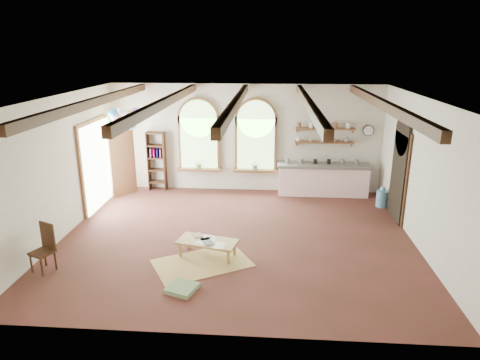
# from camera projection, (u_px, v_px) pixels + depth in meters

# --- Properties ---
(floor) EXTENTS (8.00, 8.00, 0.00)m
(floor) POSITION_uv_depth(u_px,v_px,m) (237.00, 238.00, 9.88)
(floor) COLOR #542622
(floor) RESTS_ON ground
(ceiling_beams) EXTENTS (6.20, 6.80, 0.18)m
(ceiling_beams) POSITION_uv_depth(u_px,v_px,m) (236.00, 103.00, 8.95)
(ceiling_beams) COLOR #3B2412
(ceiling_beams) RESTS_ON ceiling
(window_left) EXTENTS (1.30, 0.28, 2.20)m
(window_left) POSITION_uv_depth(u_px,v_px,m) (199.00, 137.00, 12.75)
(window_left) COLOR brown
(window_left) RESTS_ON floor
(window_right) EXTENTS (1.30, 0.28, 2.20)m
(window_right) POSITION_uv_depth(u_px,v_px,m) (256.00, 138.00, 12.63)
(window_right) COLOR brown
(window_right) RESTS_ON floor
(left_doorway) EXTENTS (0.10, 1.90, 2.50)m
(left_doorway) POSITION_uv_depth(u_px,v_px,m) (96.00, 166.00, 11.52)
(left_doorway) COLOR brown
(left_doorway) RESTS_ON floor
(right_doorway) EXTENTS (0.10, 1.30, 2.40)m
(right_doorway) POSITION_uv_depth(u_px,v_px,m) (398.00, 177.00, 10.70)
(right_doorway) COLOR black
(right_doorway) RESTS_ON floor
(kitchen_counter) EXTENTS (2.68, 0.62, 0.94)m
(kitchen_counter) POSITION_uv_depth(u_px,v_px,m) (323.00, 179.00, 12.62)
(kitchen_counter) COLOR #FFD9D8
(kitchen_counter) RESTS_ON floor
(wall_shelf_lower) EXTENTS (1.70, 0.24, 0.04)m
(wall_shelf_lower) POSITION_uv_depth(u_px,v_px,m) (324.00, 142.00, 12.47)
(wall_shelf_lower) COLOR brown
(wall_shelf_lower) RESTS_ON wall_back
(wall_shelf_upper) EXTENTS (1.70, 0.24, 0.04)m
(wall_shelf_upper) POSITION_uv_depth(u_px,v_px,m) (325.00, 129.00, 12.35)
(wall_shelf_upper) COLOR brown
(wall_shelf_upper) RESTS_ON wall_back
(wall_clock) EXTENTS (0.32, 0.04, 0.32)m
(wall_clock) POSITION_uv_depth(u_px,v_px,m) (368.00, 131.00, 12.35)
(wall_clock) COLOR black
(wall_clock) RESTS_ON wall_back
(bookshelf) EXTENTS (0.53, 0.32, 1.80)m
(bookshelf) POSITION_uv_depth(u_px,v_px,m) (157.00, 161.00, 12.96)
(bookshelf) COLOR #3B2412
(bookshelf) RESTS_ON floor
(coffee_table) EXTENTS (1.34, 0.84, 0.35)m
(coffee_table) POSITION_uv_depth(u_px,v_px,m) (207.00, 242.00, 8.92)
(coffee_table) COLOR #A88B4D
(coffee_table) RESTS_ON floor
(side_chair) EXTENTS (0.51, 0.51, 0.96)m
(side_chair) POSITION_uv_depth(u_px,v_px,m) (44.00, 258.00, 8.35)
(side_chair) COLOR #3B2412
(side_chair) RESTS_ON floor
(floor_mat) EXTENTS (2.20, 1.94, 0.02)m
(floor_mat) POSITION_uv_depth(u_px,v_px,m) (202.00, 263.00, 8.70)
(floor_mat) COLOR tan
(floor_mat) RESTS_ON floor
(floor_cushion) EXTENTS (0.63, 0.63, 0.08)m
(floor_cushion) POSITION_uv_depth(u_px,v_px,m) (182.00, 288.00, 7.73)
(floor_cushion) COLOR #69855C
(floor_cushion) RESTS_ON floor
(water_jug_a) EXTENTS (0.28, 0.28, 0.53)m
(water_jug_a) POSITION_uv_depth(u_px,v_px,m) (350.00, 188.00, 12.64)
(water_jug_a) COLOR #5693B8
(water_jug_a) RESTS_ON floor
(water_jug_b) EXTENTS (0.30, 0.30, 0.58)m
(water_jug_b) POSITION_uv_depth(u_px,v_px,m) (382.00, 198.00, 11.73)
(water_jug_b) COLOR #5693B8
(water_jug_b) RESTS_ON floor
(balloon_cluster) EXTENTS (1.02, 1.02, 1.16)m
(balloon_cluster) POSITION_uv_depth(u_px,v_px,m) (123.00, 119.00, 11.59)
(balloon_cluster) COLOR silver
(balloon_cluster) RESTS_ON floor
(table_book) EXTENTS (0.27, 0.31, 0.02)m
(table_book) POSITION_uv_depth(u_px,v_px,m) (193.00, 236.00, 9.10)
(table_book) COLOR olive
(table_book) RESTS_ON coffee_table
(tablet) EXTENTS (0.30, 0.33, 0.01)m
(tablet) POSITION_uv_depth(u_px,v_px,m) (209.00, 243.00, 8.81)
(tablet) COLOR black
(tablet) RESTS_ON coffee_table
(potted_plant_left) EXTENTS (0.27, 0.23, 0.30)m
(potted_plant_left) POSITION_uv_depth(u_px,v_px,m) (199.00, 163.00, 12.88)
(potted_plant_left) COLOR #598C4C
(potted_plant_left) RESTS_ON window_left
(potted_plant_right) EXTENTS (0.27, 0.23, 0.30)m
(potted_plant_right) POSITION_uv_depth(u_px,v_px,m) (255.00, 165.00, 12.76)
(potted_plant_right) COLOR #598C4C
(potted_plant_right) RESTS_ON window_right
(shelf_cup_a) EXTENTS (0.12, 0.10, 0.10)m
(shelf_cup_a) POSITION_uv_depth(u_px,v_px,m) (298.00, 140.00, 12.50)
(shelf_cup_a) COLOR white
(shelf_cup_a) RESTS_ON wall_shelf_lower
(shelf_cup_b) EXTENTS (0.10, 0.10, 0.09)m
(shelf_cup_b) POSITION_uv_depth(u_px,v_px,m) (310.00, 140.00, 12.48)
(shelf_cup_b) COLOR beige
(shelf_cup_b) RESTS_ON wall_shelf_lower
(shelf_bowl_a) EXTENTS (0.22, 0.22, 0.05)m
(shelf_bowl_a) POSITION_uv_depth(u_px,v_px,m) (323.00, 141.00, 12.46)
(shelf_bowl_a) COLOR beige
(shelf_bowl_a) RESTS_ON wall_shelf_lower
(shelf_bowl_b) EXTENTS (0.20, 0.20, 0.06)m
(shelf_bowl_b) POSITION_uv_depth(u_px,v_px,m) (335.00, 141.00, 12.43)
(shelf_bowl_b) COLOR #8C664C
(shelf_bowl_b) RESTS_ON wall_shelf_lower
(shelf_vase) EXTENTS (0.18, 0.18, 0.19)m
(shelf_vase) POSITION_uv_depth(u_px,v_px,m) (347.00, 139.00, 12.39)
(shelf_vase) COLOR slate
(shelf_vase) RESTS_ON wall_shelf_lower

